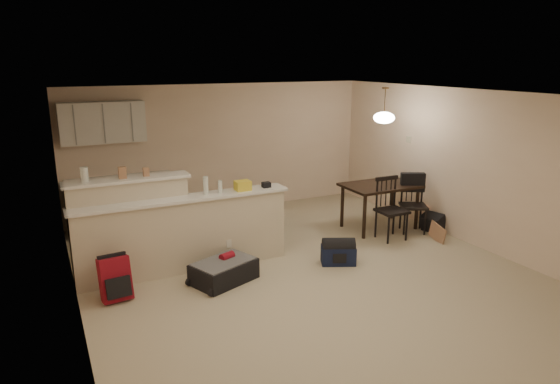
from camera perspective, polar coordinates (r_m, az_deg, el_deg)
room at (r=6.75m, az=3.38°, el=0.36°), size 7.00×7.02×2.50m
breakfast_bar at (r=7.21m, az=-12.96°, el=-4.37°), size 3.08×0.58×1.39m
upper_cabinets at (r=9.12m, az=-19.63°, el=7.50°), size 1.40×0.34×0.70m
kitchen_counter at (r=9.30m, az=-17.54°, el=-1.35°), size 1.80×0.60×0.90m
thermostat at (r=9.64m, az=14.48°, el=5.84°), size 0.02×0.12×0.12m
jar at (r=6.97m, az=-21.45°, el=1.85°), size 0.10×0.10×0.20m
cereal_box at (r=7.03m, az=-17.57°, el=2.12°), size 0.10×0.07×0.16m
small_box at (r=7.08m, az=-15.06°, el=2.23°), size 0.08×0.06×0.12m
bottle_a at (r=7.11m, az=-8.49°, el=0.72°), size 0.07×0.07×0.26m
bottle_b at (r=7.18m, az=-6.86°, el=0.60°), size 0.06×0.06×0.18m
bag_lump at (r=7.30m, az=-4.29°, el=0.74°), size 0.22×0.18×0.14m
pouch at (r=7.45m, az=-1.58°, el=0.84°), size 0.12×0.10×0.08m
dining_table at (r=9.01m, az=11.38°, el=0.26°), size 1.30×0.87×0.81m
pendant_lamp at (r=8.78m, az=11.81°, el=8.37°), size 0.36×0.36×0.62m
dining_chair_near at (r=8.53m, az=12.68°, el=-1.93°), size 0.47×0.44×1.05m
dining_chair_far at (r=8.99m, az=15.02°, el=-1.38°), size 0.58×0.57×1.00m
suitcase at (r=6.93m, az=-6.43°, el=-9.02°), size 0.98×0.81×0.28m
red_backpack at (r=6.69m, az=-18.33°, el=-9.39°), size 0.39×0.26×0.55m
navy_duffel at (r=7.50m, az=6.68°, el=-7.15°), size 0.57×0.46×0.27m
black_daypack at (r=9.18m, az=17.08°, el=-3.42°), size 0.34×0.41×0.32m
cardboard_sheet at (r=8.73m, az=17.54°, el=-4.48°), size 0.05×0.38×0.29m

